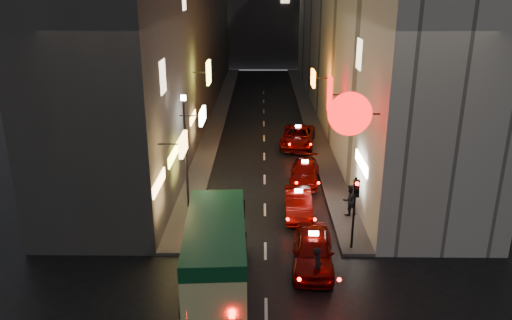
{
  "coord_description": "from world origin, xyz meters",
  "views": [
    {
      "loc": [
        -0.19,
        -11.96,
        11.7
      ],
      "look_at": [
        -0.49,
        13.0,
        2.9
      ],
      "focal_mm": 35.0,
      "sensor_mm": 36.0,
      "label": 1
    }
  ],
  "objects_px": {
    "lamp_post": "(186,145)",
    "pedestrian_crossing": "(318,264)",
    "taxi_near": "(313,248)",
    "traffic_light": "(355,199)",
    "minibus": "(216,246)"
  },
  "relations": [
    {
      "from": "taxi_near",
      "to": "pedestrian_crossing",
      "type": "xyz_separation_m",
      "value": [
        0.03,
        -1.53,
        0.11
      ]
    },
    {
      "from": "minibus",
      "to": "taxi_near",
      "type": "height_order",
      "value": "minibus"
    },
    {
      "from": "taxi_near",
      "to": "pedestrian_crossing",
      "type": "distance_m",
      "value": 1.53
    },
    {
      "from": "traffic_light",
      "to": "taxi_near",
      "type": "bearing_deg",
      "value": -147.72
    },
    {
      "from": "pedestrian_crossing",
      "to": "traffic_light",
      "type": "height_order",
      "value": "traffic_light"
    },
    {
      "from": "taxi_near",
      "to": "traffic_light",
      "type": "relative_size",
      "value": 1.61
    },
    {
      "from": "minibus",
      "to": "pedestrian_crossing",
      "type": "bearing_deg",
      "value": -0.06
    },
    {
      "from": "pedestrian_crossing",
      "to": "lamp_post",
      "type": "height_order",
      "value": "lamp_post"
    },
    {
      "from": "minibus",
      "to": "pedestrian_crossing",
      "type": "xyz_separation_m",
      "value": [
        4.11,
        -0.0,
        -0.82
      ]
    },
    {
      "from": "pedestrian_crossing",
      "to": "lamp_post",
      "type": "bearing_deg",
      "value": 36.96
    },
    {
      "from": "pedestrian_crossing",
      "to": "traffic_light",
      "type": "bearing_deg",
      "value": -38.55
    },
    {
      "from": "taxi_near",
      "to": "minibus",
      "type": "bearing_deg",
      "value": -159.49
    },
    {
      "from": "taxi_near",
      "to": "pedestrian_crossing",
      "type": "bearing_deg",
      "value": -88.75
    },
    {
      "from": "taxi_near",
      "to": "traffic_light",
      "type": "height_order",
      "value": "traffic_light"
    },
    {
      "from": "lamp_post",
      "to": "pedestrian_crossing",
      "type": "bearing_deg",
      "value": -49.15
    }
  ]
}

